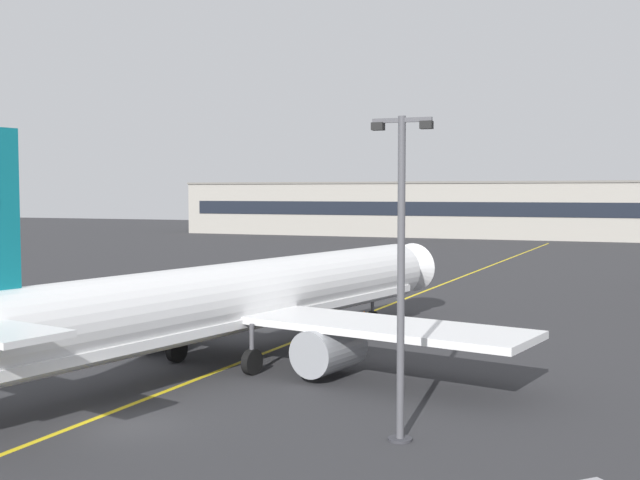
{
  "coord_description": "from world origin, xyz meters",
  "views": [
    {
      "loc": [
        17.84,
        -25.36,
        9.16
      ],
      "look_at": [
        2.12,
        15.32,
        6.49
      ],
      "focal_mm": 43.86,
      "sensor_mm": 36.0,
      "label": 1
    }
  ],
  "objects": [
    {
      "name": "airliner_foreground",
      "position": [
        -1.44,
        11.93,
        3.37
      ],
      "size": [
        32.26,
        41.08,
        11.65
      ],
      "color": "white",
      "rests_on": "ground"
    },
    {
      "name": "taxiway_centreline",
      "position": [
        0.0,
        30.0,
        0.0
      ],
      "size": [
        11.74,
        179.66,
        0.01
      ],
      "primitive_type": "cube",
      "rotation": [
        0.0,
        0.0,
        -0.06
      ],
      "color": "yellow",
      "rests_on": "ground"
    },
    {
      "name": "ground_plane",
      "position": [
        0.0,
        0.0,
        0.0
      ],
      "size": [
        400.0,
        400.0,
        0.0
      ],
      "primitive_type": "plane",
      "color": "#2D2D30"
    },
    {
      "name": "safety_cone_by_nose_gear",
      "position": [
        0.46,
        28.58,
        0.26
      ],
      "size": [
        0.44,
        0.44,
        0.55
      ],
      "color": "orange",
      "rests_on": "ground"
    },
    {
      "name": "apron_lamp_post",
      "position": [
        10.39,
        2.12,
        6.25
      ],
      "size": [
        2.24,
        0.9,
        11.91
      ],
      "color": "#515156",
      "rests_on": "ground"
    },
    {
      "name": "terminal_building",
      "position": [
        -1.35,
        133.48,
        5.68
      ],
      "size": [
        143.51,
        12.4,
        11.34
      ],
      "color": "#9E998E",
      "rests_on": "ground"
    }
  ]
}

